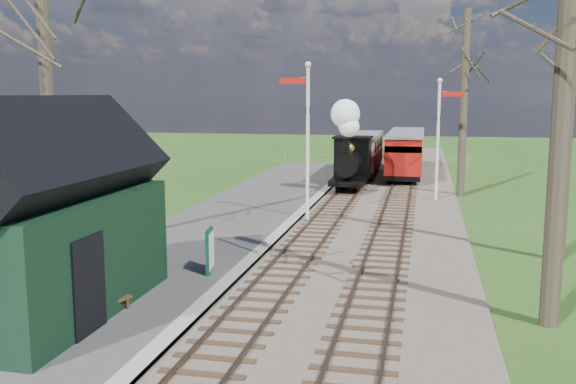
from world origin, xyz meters
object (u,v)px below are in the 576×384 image
object	(u,v)px
locomotive	(350,151)
person	(88,301)
red_carriage_b	(407,148)
sign_board	(210,250)
station_shed	(47,221)
semaphore_far	(440,130)
coach	(362,152)
red_carriage_a	(404,156)
bench	(94,296)
semaphore_near	(306,130)

from	to	relation	value
locomotive	person	bearing A→B (deg)	-97.73
red_carriage_b	sign_board	world-z (taller)	red_carriage_b
station_shed	semaphore_far	bearing A→B (deg)	64.28
coach	red_carriage_a	size ratio (longest dim) A/B	1.42
bench	person	world-z (taller)	person
sign_board	station_shed	bearing A→B (deg)	-122.45
red_carriage_b	person	xyz separation A→B (m)	(-5.49, -30.98, -0.67)
locomotive	red_carriage_a	xyz separation A→B (m)	(2.61, 4.29, -0.59)
coach	red_carriage_a	bearing A→B (deg)	-34.24
red_carriage_b	bench	xyz separation A→B (m)	(-5.85, -30.09, -0.88)
sign_board	bench	distance (m)	4.04
red_carriage_b	sign_board	size ratio (longest dim) A/B	4.26
semaphore_far	coach	bearing A→B (deg)	117.63
locomotive	sign_board	size ratio (longest dim) A/B	3.78
red_carriage_b	person	world-z (taller)	red_carriage_b
semaphore_near	locomotive	size ratio (longest dim) A/B	1.36
locomotive	person	size ratio (longest dim) A/B	3.57
coach	bench	bearing A→B (deg)	-97.03
semaphore_near	person	size ratio (longest dim) A/B	4.87
station_shed	person	bearing A→B (deg)	-32.23
station_shed	semaphore_far	world-z (taller)	semaphore_far
coach	person	bearing A→B (deg)	-96.05
semaphore_near	semaphore_far	xyz separation A→B (m)	(5.14, 6.00, -0.27)
semaphore_near	bench	distance (m)	12.62
bench	red_carriage_a	bearing A→B (deg)	76.62
red_carriage_b	bench	distance (m)	30.67
coach	bench	world-z (taller)	coach
person	coach	bearing A→B (deg)	-20.50
semaphore_near	locomotive	xyz separation A→B (m)	(0.76, 8.29, -1.52)
coach	red_carriage_b	bearing A→B (deg)	55.12
coach	semaphore_near	bearing A→B (deg)	-93.07
coach	bench	distance (m)	26.58
semaphore_far	locomotive	world-z (taller)	semaphore_far
coach	station_shed	bearing A→B (deg)	-99.26
bench	semaphore_near	bearing A→B (deg)	78.32
coach	red_carriage_a	world-z (taller)	coach
semaphore_near	station_shed	bearing A→B (deg)	-106.38
coach	sign_board	bearing A→B (deg)	-94.78
station_shed	semaphore_far	size ratio (longest dim) A/B	1.10
red_carriage_a	bench	xyz separation A→B (m)	(-5.85, -24.59, -0.88)
locomotive	person	distance (m)	21.41
coach	bench	size ratio (longest dim) A/B	4.42
person	locomotive	bearing A→B (deg)	-22.18
sign_board	bench	size ratio (longest dim) A/B	0.73
coach	sign_board	world-z (taller)	coach
red_carriage_a	bench	bearing A→B (deg)	-103.38
sign_board	bench	world-z (taller)	sign_board
locomotive	red_carriage_a	bearing A→B (deg)	58.69
red_carriage_a	bench	size ratio (longest dim) A/B	3.12
coach	red_carriage_a	distance (m)	3.15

